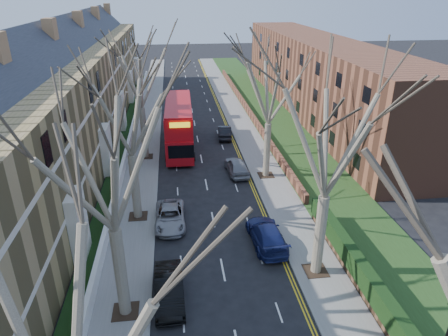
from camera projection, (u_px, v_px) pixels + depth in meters
name	position (u px, v px, depth m)	size (l,w,h in m)	color
pavement_left	(148.00, 125.00, 51.51)	(3.00, 102.00, 0.12)	slate
pavement_right	(240.00, 121.00, 52.89)	(3.00, 102.00, 0.12)	slate
terrace_left	(65.00, 101.00, 41.14)	(9.70, 78.00, 13.60)	#98814D
flats_right	(316.00, 75.00, 55.79)	(13.97, 54.00, 10.00)	brown
wall_hedge_right	(399.00, 331.00, 19.22)	(0.70, 24.00, 1.80)	brown
front_wall_left	(129.00, 143.00, 43.86)	(0.30, 78.00, 1.00)	white
grass_verge_right	(273.00, 119.00, 53.37)	(6.00, 102.00, 0.06)	#233E16
tree_left_mid	(104.00, 151.00, 17.80)	(10.50, 10.50, 14.71)	#685B4A
tree_left_far	(126.00, 100.00, 26.97)	(10.15, 10.15, 14.22)	#685B4A
tree_left_dist	(138.00, 65.00, 37.68)	(10.50, 10.50, 14.71)	#685B4A
tree_right_mid	(333.00, 126.00, 20.92)	(10.50, 10.50, 14.71)	#685B4A
tree_right_far	(270.00, 78.00, 33.70)	(10.15, 10.15, 14.22)	#685B4A
double_decker_bus	(179.00, 126.00, 43.29)	(3.24, 12.11, 5.00)	#AE0C12
car_left_mid	(169.00, 289.00, 22.42)	(1.59, 4.55, 1.50)	black
car_left_far	(170.00, 217.00, 29.67)	(2.20, 4.76, 1.32)	gray
car_right_near	(267.00, 234.00, 27.36)	(2.10, 5.15, 1.50)	navy
car_right_mid	(237.00, 166.00, 37.80)	(1.80, 4.47, 1.52)	gray
car_right_far	(225.00, 132.00, 46.94)	(1.50, 4.29, 1.41)	black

